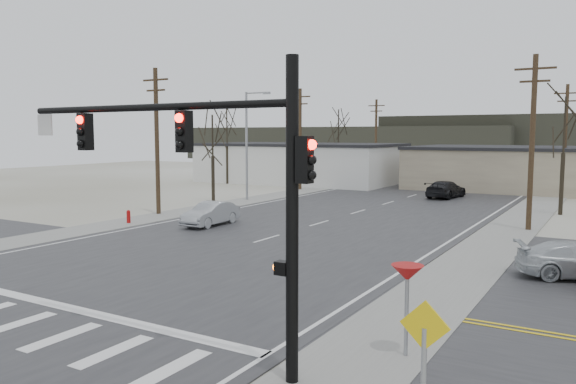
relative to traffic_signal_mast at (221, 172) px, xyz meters
name	(u,v)px	position (x,y,z in m)	size (l,w,h in m)	color
ground	(160,271)	(-7.89, 6.20, -4.67)	(140.00, 140.00, 0.00)	silver
main_road	(327,221)	(-7.89, 21.20, -4.65)	(18.00, 110.00, 0.05)	#29292B
cross_road	(160,271)	(-7.89, 6.20, -4.65)	(90.00, 10.00, 0.04)	#29292B
sidewalk_left	(237,203)	(-18.49, 26.20, -4.64)	(3.00, 90.00, 0.06)	gray
sidewalk_right	(517,224)	(2.71, 26.20, -4.64)	(3.00, 90.00, 0.06)	gray
traffic_signal_mast	(221,172)	(0.00, 0.00, 0.00)	(8.95, 0.43, 7.20)	black
fire_hydrant	(129,217)	(-18.09, 14.20, -4.22)	(0.24, 0.24, 0.87)	#A50C0C
yield_sign	(407,276)	(3.61, 2.70, -2.61)	(0.80, 0.80, 2.35)	gray
diamond_sign	(424,355)	(5.11, -0.80, -3.07)	(0.92, 0.10, 2.61)	gray
building_left_far	(300,163)	(-23.89, 46.20, -2.42)	(22.30, 12.30, 4.50)	silver
building_right_far	(550,169)	(2.11, 50.20, -2.52)	(26.30, 14.30, 4.30)	tan
upole_left_b	(157,139)	(-19.39, 18.20, 0.55)	(2.20, 0.30, 10.00)	#42341E
upole_left_c	(300,137)	(-19.39, 38.20, 0.55)	(2.20, 0.30, 10.00)	#42341E
upole_left_d	(376,137)	(-19.39, 58.20, 0.55)	(2.20, 0.30, 10.00)	#42341E
upole_right_a	(532,140)	(3.61, 24.20, 0.55)	(2.20, 0.30, 10.00)	#42341E
upole_right_b	(565,138)	(3.61, 46.20, 0.55)	(2.20, 0.30, 10.00)	#42341E
streetlight_main	(249,140)	(-18.69, 28.20, 0.41)	(2.40, 0.25, 9.00)	gray
tree_left_near	(213,138)	(-20.89, 26.20, 0.55)	(3.30, 3.30, 7.35)	black
tree_right_mid	(565,128)	(4.61, 32.20, 1.26)	(3.74, 3.74, 8.33)	black
tree_left_far	(338,128)	(-21.89, 52.20, 1.61)	(3.96, 3.96, 8.82)	black
tree_left_mid	(227,127)	(-29.89, 40.20, 1.61)	(3.96, 3.96, 8.82)	black
hill_left	(342,144)	(-42.89, 98.20, -1.17)	(70.00, 18.00, 7.00)	#333026
sedan_crossing	(211,214)	(-13.22, 16.20, -3.93)	(1.48, 4.25, 1.40)	#93979D
car_far_a	(446,189)	(-4.91, 38.24, -3.89)	(2.06, 5.08, 1.47)	black
car_far_b	(438,173)	(-11.65, 59.67, -4.01)	(1.45, 3.60, 1.23)	black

